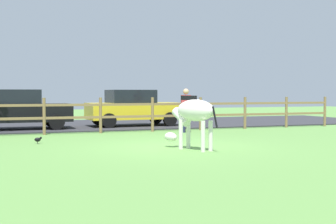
{
  "coord_description": "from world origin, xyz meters",
  "views": [
    {
      "loc": [
        -4.76,
        -12.1,
        1.49
      ],
      "look_at": [
        0.25,
        1.09,
        0.91
      ],
      "focal_mm": 50.67,
      "sensor_mm": 36.0,
      "label": 1
    }
  ],
  "objects_px": {
    "parked_car_yellow": "(133,108)",
    "zebra": "(193,114)",
    "crow_on_grass": "(38,139)",
    "parked_car_black": "(18,109)",
    "visitor_near_fence": "(186,108)"
  },
  "relations": [
    {
      "from": "parked_car_yellow",
      "to": "zebra",
      "type": "bearing_deg",
      "value": -96.12
    },
    {
      "from": "crow_on_grass",
      "to": "parked_car_black",
      "type": "relative_size",
      "value": 0.05
    },
    {
      "from": "zebra",
      "to": "parked_car_yellow",
      "type": "height_order",
      "value": "parked_car_yellow"
    },
    {
      "from": "parked_car_black",
      "to": "parked_car_yellow",
      "type": "height_order",
      "value": "same"
    },
    {
      "from": "crow_on_grass",
      "to": "visitor_near_fence",
      "type": "relative_size",
      "value": 0.13
    },
    {
      "from": "crow_on_grass",
      "to": "visitor_near_fence",
      "type": "xyz_separation_m",
      "value": [
        5.55,
        2.06,
        0.78
      ]
    },
    {
      "from": "parked_car_black",
      "to": "visitor_near_fence",
      "type": "xyz_separation_m",
      "value": [
        5.81,
        -3.22,
        0.06
      ]
    },
    {
      "from": "zebra",
      "to": "crow_on_grass",
      "type": "distance_m",
      "value": 4.75
    },
    {
      "from": "parked_car_black",
      "to": "crow_on_grass",
      "type": "bearing_deg",
      "value": -87.15
    },
    {
      "from": "crow_on_grass",
      "to": "visitor_near_fence",
      "type": "bearing_deg",
      "value": 20.33
    },
    {
      "from": "zebra",
      "to": "visitor_near_fence",
      "type": "bearing_deg",
      "value": 69.02
    },
    {
      "from": "visitor_near_fence",
      "to": "zebra",
      "type": "bearing_deg",
      "value": -110.98
    },
    {
      "from": "zebra",
      "to": "parked_car_yellow",
      "type": "distance_m",
      "value": 8.58
    },
    {
      "from": "visitor_near_fence",
      "to": "parked_car_yellow",
      "type": "bearing_deg",
      "value": 106.06
    },
    {
      "from": "zebra",
      "to": "crow_on_grass",
      "type": "xyz_separation_m",
      "value": [
        -3.63,
        2.96,
        -0.8
      ]
    }
  ]
}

